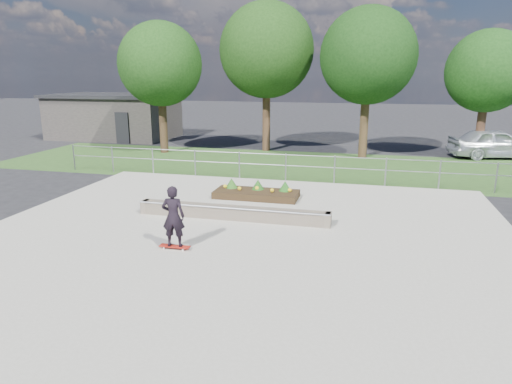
% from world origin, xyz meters
% --- Properties ---
extents(ground, '(120.00, 120.00, 0.00)m').
position_xyz_m(ground, '(0.00, 0.00, 0.00)').
color(ground, black).
rests_on(ground, ground).
extents(grass_verge, '(30.00, 8.00, 0.02)m').
position_xyz_m(grass_verge, '(0.00, 11.00, 0.01)').
color(grass_verge, '#26451B').
rests_on(grass_verge, ground).
extents(concrete_slab, '(15.00, 15.00, 0.06)m').
position_xyz_m(concrete_slab, '(0.00, 0.00, 0.03)').
color(concrete_slab, gray).
rests_on(concrete_slab, ground).
extents(fence, '(20.06, 0.06, 1.20)m').
position_xyz_m(fence, '(0.00, 7.50, 0.77)').
color(fence, gray).
rests_on(fence, ground).
extents(building, '(8.40, 5.40, 3.00)m').
position_xyz_m(building, '(-14.00, 18.00, 1.51)').
color(building, '#2F2C2A').
rests_on(building, ground).
extents(tree_far_left, '(4.55, 4.55, 7.15)m').
position_xyz_m(tree_far_left, '(-8.00, 13.00, 4.85)').
color(tree_far_left, black).
rests_on(tree_far_left, ground).
extents(tree_mid_left, '(5.25, 5.25, 8.25)m').
position_xyz_m(tree_mid_left, '(-2.50, 15.00, 5.61)').
color(tree_mid_left, '#352015').
rests_on(tree_mid_left, ground).
extents(tree_mid_right, '(4.90, 4.90, 7.70)m').
position_xyz_m(tree_mid_right, '(3.00, 14.00, 5.23)').
color(tree_mid_right, '#342315').
rests_on(tree_mid_right, ground).
extents(tree_far_right, '(4.20, 4.20, 6.60)m').
position_xyz_m(tree_far_right, '(9.00, 15.50, 4.48)').
color(tree_far_right, '#362015').
rests_on(tree_far_right, ground).
extents(grind_ledge, '(6.00, 0.44, 0.43)m').
position_xyz_m(grind_ledge, '(-0.67, 2.00, 0.26)').
color(grind_ledge, brown).
rests_on(grind_ledge, concrete_slab).
extents(planter_bed, '(3.00, 1.20, 0.61)m').
position_xyz_m(planter_bed, '(-0.55, 4.63, 0.24)').
color(planter_bed, black).
rests_on(planter_bed, concrete_slab).
extents(skateboarder, '(0.80, 0.46, 1.66)m').
position_xyz_m(skateboarder, '(-1.39, -0.71, 0.92)').
color(skateboarder, white).
rests_on(skateboarder, concrete_slab).
extents(parked_car, '(4.96, 2.93, 1.58)m').
position_xyz_m(parked_car, '(9.81, 15.58, 0.79)').
color(parked_car, silver).
rests_on(parked_car, ground).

